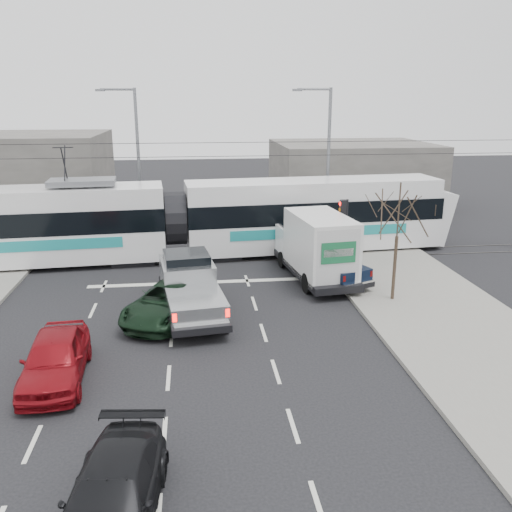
{
  "coord_description": "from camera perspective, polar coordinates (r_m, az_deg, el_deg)",
  "views": [
    {
      "loc": [
        -0.77,
        -18.41,
        8.43
      ],
      "look_at": [
        1.9,
        4.05,
        1.8
      ],
      "focal_mm": 38.0,
      "sensor_mm": 36.0,
      "label": 1
    }
  ],
  "objects": [
    {
      "name": "red_car",
      "position": [
        17.98,
        -20.38,
        -10.01
      ],
      "size": [
        2.07,
        4.56,
        1.52
      ],
      "primitive_type": "imported",
      "rotation": [
        0.0,
        0.0,
        0.06
      ],
      "color": "maroon",
      "rests_on": "ground"
    },
    {
      "name": "building_right",
      "position": [
        44.68,
        10.01,
        8.47
      ],
      "size": [
        12.0,
        10.0,
        5.0
      ],
      "primitive_type": "cube",
      "color": "slate",
      "rests_on": "ground"
    },
    {
      "name": "sidewalk_right",
      "position": [
        22.45,
        19.73,
        -6.52
      ],
      "size": [
        6.0,
        60.0,
        0.15
      ],
      "primitive_type": "cube",
      "color": "gray",
      "rests_on": "ground"
    },
    {
      "name": "bare_tree",
      "position": [
        22.99,
        14.77,
        4.16
      ],
      "size": [
        2.4,
        2.4,
        5.0
      ],
      "color": "#47382B",
      "rests_on": "ground"
    },
    {
      "name": "street_lamp_near",
      "position": [
        33.56,
        7.32,
        10.54
      ],
      "size": [
        2.38,
        0.25,
        9.0
      ],
      "color": "slate",
      "rests_on": "ground"
    },
    {
      "name": "traffic_signal",
      "position": [
        26.55,
        9.24,
        3.75
      ],
      "size": [
        0.44,
        0.44,
        3.6
      ],
      "color": "black",
      "rests_on": "ground"
    },
    {
      "name": "dark_car",
      "position": [
        12.35,
        -14.89,
        -23.32
      ],
      "size": [
        2.32,
        4.7,
        1.31
      ],
      "primitive_type": "imported",
      "rotation": [
        0.0,
        0.0,
        -0.11
      ],
      "color": "black",
      "rests_on": "ground"
    },
    {
      "name": "ground",
      "position": [
        20.26,
        -4.03,
        -8.29
      ],
      "size": [
        120.0,
        120.0,
        0.0
      ],
      "primitive_type": "plane",
      "color": "black",
      "rests_on": "ground"
    },
    {
      "name": "building_left",
      "position": [
        42.86,
        -24.92,
        7.56
      ],
      "size": [
        14.0,
        10.0,
        6.0
      ],
      "primitive_type": "cube",
      "color": "slate",
      "rests_on": "ground"
    },
    {
      "name": "navy_pickup",
      "position": [
        25.8,
        7.34,
        -0.63
      ],
      "size": [
        3.26,
        4.89,
        1.94
      ],
      "rotation": [
        0.0,
        0.0,
        0.38
      ],
      "color": "black",
      "rests_on": "ground"
    },
    {
      "name": "box_truck",
      "position": [
        25.85,
        6.33,
        0.94
      ],
      "size": [
        3.0,
        6.73,
        3.26
      ],
      "rotation": [
        0.0,
        0.0,
        0.12
      ],
      "color": "black",
      "rests_on": "ground"
    },
    {
      "name": "tram",
      "position": [
        29.38,
        -8.61,
        3.8
      ],
      "size": [
        29.75,
        5.24,
        6.04
      ],
      "rotation": [
        0.0,
        0.0,
        0.08
      ],
      "color": "white",
      "rests_on": "ground"
    },
    {
      "name": "catenary",
      "position": [
        28.78,
        -5.2,
        7.18
      ],
      "size": [
        60.0,
        0.2,
        7.0
      ],
      "color": "black",
      "rests_on": "ground"
    },
    {
      "name": "silver_pickup",
      "position": [
        22.14,
        -7.01,
        -3.06
      ],
      "size": [
        2.88,
        6.43,
        2.26
      ],
      "rotation": [
        0.0,
        0.0,
        0.13
      ],
      "color": "black",
      "rests_on": "ground"
    },
    {
      "name": "street_lamp_far",
      "position": [
        34.73,
        -12.6,
        10.48
      ],
      "size": [
        2.38,
        0.25,
        9.0
      ],
      "color": "slate",
      "rests_on": "ground"
    },
    {
      "name": "green_car",
      "position": [
        21.69,
        -9.07,
        -4.72
      ],
      "size": [
        4.21,
        5.63,
        1.42
      ],
      "primitive_type": "imported",
      "rotation": [
        0.0,
        0.0,
        -0.41
      ],
      "color": "black",
      "rests_on": "ground"
    },
    {
      "name": "rails",
      "position": [
        29.64,
        -5.01,
        -0.23
      ],
      "size": [
        60.0,
        1.6,
        0.03
      ],
      "primitive_type": "cube",
      "color": "#33302D",
      "rests_on": "ground"
    }
  ]
}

